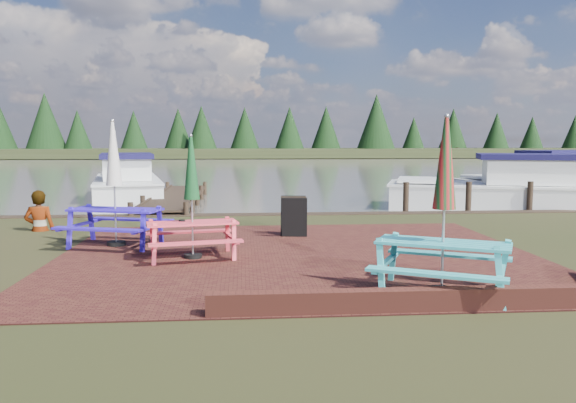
% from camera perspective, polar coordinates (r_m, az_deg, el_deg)
% --- Properties ---
extents(ground, '(120.00, 120.00, 0.00)m').
position_cam_1_polar(ground, '(9.75, 1.56, -6.74)').
color(ground, black).
rests_on(ground, ground).
extents(paving, '(9.00, 7.50, 0.02)m').
position_cam_1_polar(paving, '(10.72, 0.99, -5.49)').
color(paving, '#381411').
rests_on(paving, ground).
extents(brick_wall, '(6.21, 1.79, 0.30)m').
position_cam_1_polar(brick_wall, '(7.98, 19.22, -8.93)').
color(brick_wall, '#4C1E16').
rests_on(brick_wall, ground).
extents(water, '(120.00, 60.00, 0.02)m').
position_cam_1_polar(water, '(46.51, -3.28, 3.53)').
color(water, '#434039').
rests_on(water, ground).
extents(far_treeline, '(120.00, 10.00, 8.10)m').
position_cam_1_polar(far_treeline, '(75.46, -3.79, 7.06)').
color(far_treeline, black).
rests_on(far_treeline, ground).
extents(picnic_table_teal, '(2.36, 2.27, 2.52)m').
position_cam_1_polar(picnic_table_teal, '(8.19, 15.49, -3.17)').
color(picnic_table_teal, teal).
rests_on(picnic_table_teal, ground).
extents(picnic_table_red, '(1.89, 1.75, 2.28)m').
position_cam_1_polar(picnic_table_red, '(10.48, -9.70, -1.48)').
color(picnic_table_red, '#E13949').
rests_on(picnic_table_red, ground).
extents(picnic_table_blue, '(2.27, 2.13, 2.59)m').
position_cam_1_polar(picnic_table_blue, '(12.07, -17.17, -0.14)').
color(picnic_table_blue, '#2C17B0').
rests_on(picnic_table_blue, ground).
extents(chalkboard, '(0.59, 0.59, 0.92)m').
position_cam_1_polar(chalkboard, '(12.70, 0.59, -1.52)').
color(chalkboard, black).
rests_on(chalkboard, ground).
extents(jetty, '(1.76, 9.08, 1.00)m').
position_cam_1_polar(jetty, '(20.98, -11.32, 0.44)').
color(jetty, black).
rests_on(jetty, ground).
extents(boat_jetty, '(3.86, 7.43, 2.05)m').
position_cam_1_polar(boat_jetty, '(23.31, -16.02, 1.63)').
color(boat_jetty, silver).
rests_on(boat_jetty, ground).
extents(boat_near, '(8.25, 5.05, 2.11)m').
position_cam_1_polar(boat_near, '(20.59, 21.67, 0.90)').
color(boat_near, silver).
rests_on(boat_near, ground).
extents(boat_far, '(7.39, 4.09, 2.18)m').
position_cam_1_polar(boat_far, '(23.85, 25.18, 1.47)').
color(boat_far, silver).
rests_on(boat_far, ground).
extents(person, '(0.74, 0.51, 1.96)m').
position_cam_1_polar(person, '(14.79, -24.06, 1.01)').
color(person, gray).
rests_on(person, ground).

